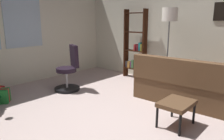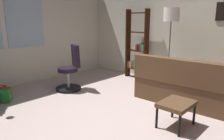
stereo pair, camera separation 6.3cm
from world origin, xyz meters
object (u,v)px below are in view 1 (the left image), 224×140
(footstool, at_px, (177,105))
(bookshelf, at_px, (135,49))
(gift_box_green, at_px, (0,96))
(couch, at_px, (199,86))
(floor_lamp, at_px, (169,22))
(office_chair, at_px, (69,73))

(footstool, bearing_deg, bookshelf, 48.94)
(footstool, xyz_separation_m, bookshelf, (1.80, 2.06, 0.46))
(bookshelf, bearing_deg, gift_box_green, 165.47)
(couch, distance_m, bookshelf, 2.09)
(bookshelf, height_order, floor_lamp, bookshelf)
(bookshelf, relative_size, floor_lamp, 1.01)
(couch, relative_size, bookshelf, 1.12)
(couch, bearing_deg, gift_box_green, 133.13)
(footstool, distance_m, office_chair, 2.53)
(couch, height_order, floor_lamp, floor_lamp)
(footstool, relative_size, office_chair, 0.54)
(couch, distance_m, footstool, 1.21)
(couch, distance_m, gift_box_green, 3.80)
(footstool, distance_m, floor_lamp, 2.07)
(bookshelf, bearing_deg, couch, -106.91)
(office_chair, height_order, floor_lamp, floor_lamp)
(couch, xyz_separation_m, footstool, (-1.20, -0.11, 0.03))
(office_chair, relative_size, bookshelf, 0.56)
(gift_box_green, height_order, bookshelf, bookshelf)
(footstool, height_order, office_chair, office_chair)
(bookshelf, bearing_deg, office_chair, 165.65)
(couch, xyz_separation_m, floor_lamp, (0.23, 0.82, 1.20))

